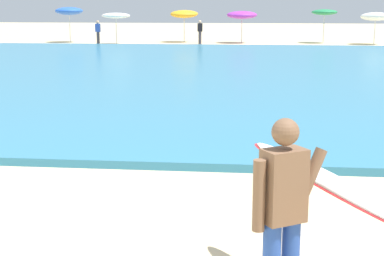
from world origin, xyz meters
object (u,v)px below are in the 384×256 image
(beach_umbrella_0, at_px, (69,11))
(beachgoer_near_row_mid, at_px, (200,31))
(beach_umbrella_1, at_px, (116,16))
(beach_umbrella_2, at_px, (184,14))
(surfer_with_board, at_px, (307,200))
(beachgoer_near_row_left, at_px, (98,32))
(beach_umbrella_4, at_px, (324,12))
(beach_umbrella_3, at_px, (242,15))
(beach_umbrella_5, at_px, (376,17))

(beach_umbrella_0, bearing_deg, beachgoer_near_row_mid, -5.41)
(beach_umbrella_1, height_order, beach_umbrella_2, beach_umbrella_2)
(surfer_with_board, distance_m, beachgoer_near_row_left, 34.81)
(beach_umbrella_1, relative_size, beach_umbrella_2, 0.91)
(beach_umbrella_2, bearing_deg, beachgoer_near_row_left, -148.63)
(surfer_with_board, distance_m, beach_umbrella_4, 36.66)
(beach_umbrella_2, relative_size, beach_umbrella_4, 0.99)
(surfer_with_board, height_order, beach_umbrella_3, beach_umbrella_3)
(surfer_with_board, height_order, beachgoer_near_row_left, surfer_with_board)
(beachgoer_near_row_left, bearing_deg, beach_umbrella_0, 139.56)
(beach_umbrella_1, bearing_deg, beach_umbrella_4, 11.19)
(beach_umbrella_0, relative_size, beach_umbrella_5, 1.13)
(beach_umbrella_0, bearing_deg, beach_umbrella_2, 7.43)
(beach_umbrella_4, relative_size, beach_umbrella_5, 1.06)
(beach_umbrella_1, xyz_separation_m, beach_umbrella_4, (13.85, 2.74, 0.21))
(beach_umbrella_1, bearing_deg, beach_umbrella_0, 155.47)
(beach_umbrella_4, bearing_deg, beachgoer_near_row_left, -167.70)
(beach_umbrella_1, height_order, beach_umbrella_3, beach_umbrella_3)
(beach_umbrella_1, height_order, beachgoer_near_row_mid, beach_umbrella_1)
(beach_umbrella_5, height_order, beachgoer_near_row_left, beach_umbrella_5)
(beach_umbrella_0, relative_size, beach_umbrella_3, 1.10)
(beach_umbrella_0, distance_m, beach_umbrella_2, 8.00)
(surfer_with_board, bearing_deg, beach_umbrella_4, 83.28)
(beach_umbrella_1, bearing_deg, beach_umbrella_5, 5.51)
(beach_umbrella_4, distance_m, beach_umbrella_5, 3.39)
(surfer_with_board, distance_m, beach_umbrella_1, 35.00)
(beach_umbrella_2, distance_m, beach_umbrella_5, 12.87)
(beach_umbrella_4, distance_m, beachgoer_near_row_left, 15.36)
(beach_umbrella_1, xyz_separation_m, beachgoer_near_row_left, (-1.11, -0.52, -1.04))
(beach_umbrella_2, bearing_deg, surfer_with_board, -81.65)
(surfer_with_board, distance_m, beach_umbrella_2, 36.79)
(beach_umbrella_0, height_order, beach_umbrella_4, beach_umbrella_0)
(beach_umbrella_1, height_order, beachgoer_near_row_left, beach_umbrella_1)
(beach_umbrella_3, distance_m, beachgoer_near_row_mid, 3.26)
(beach_umbrella_0, distance_m, beach_umbrella_3, 11.98)
(beach_umbrella_4, bearing_deg, beach_umbrella_2, -179.93)
(beachgoer_near_row_left, xyz_separation_m, beachgoer_near_row_mid, (6.62, 1.34, 0.00))
(beach_umbrella_4, height_order, beach_umbrella_5, beach_umbrella_4)
(beach_umbrella_0, bearing_deg, beach_umbrella_4, 3.41)
(surfer_with_board, relative_size, beach_umbrella_1, 1.09)
(beach_umbrella_0, height_order, beach_umbrella_3, beach_umbrella_0)
(surfer_with_board, bearing_deg, beach_umbrella_2, 98.35)
(beachgoer_near_row_left, relative_size, beachgoer_near_row_mid, 1.00)
(beach_umbrella_3, relative_size, beachgoer_near_row_mid, 1.40)
(beach_umbrella_3, bearing_deg, surfer_with_board, -87.92)
(surfer_with_board, relative_size, beach_umbrella_4, 0.98)
(beach_umbrella_0, xyz_separation_m, beach_umbrella_3, (11.97, 0.51, -0.25))
(beach_umbrella_3, xyz_separation_m, beachgoer_near_row_mid, (-2.75, -1.39, -1.06))
(beach_umbrella_2, xyz_separation_m, beach_umbrella_5, (12.82, -1.08, -0.13))
(beach_umbrella_1, xyz_separation_m, beach_umbrella_2, (4.22, 2.73, 0.07))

